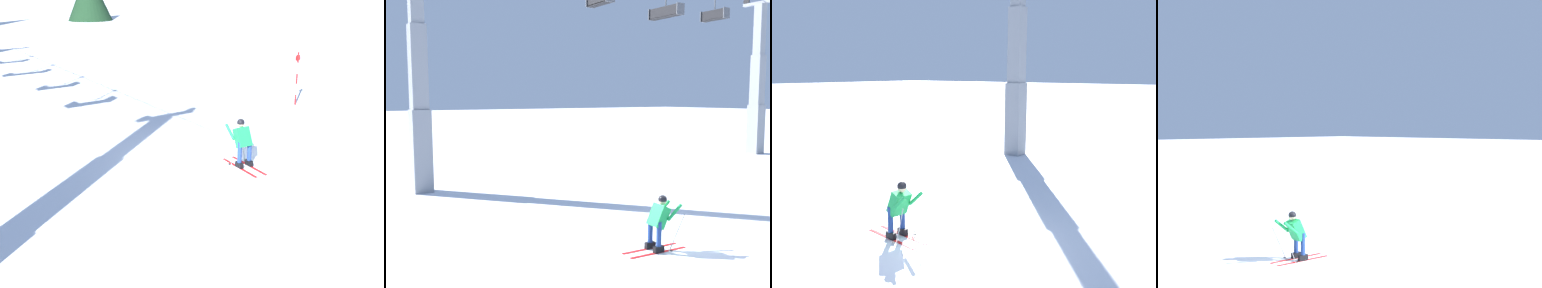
% 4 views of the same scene
% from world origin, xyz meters
% --- Properties ---
extents(ground_plane, '(260.00, 260.00, 0.00)m').
position_xyz_m(ground_plane, '(0.00, 0.00, 0.00)').
color(ground_plane, white).
extents(skier_carving_main, '(1.73, 0.73, 1.51)m').
position_xyz_m(skier_carving_main, '(-1.01, -0.17, 0.79)').
color(skier_carving_main, red).
rests_on(skier_carving_main, ground_plane).
extents(lift_tower_near, '(0.75, 2.64, 10.65)m').
position_xyz_m(lift_tower_near, '(-4.16, 10.22, 4.44)').
color(lift_tower_near, gray).
rests_on(lift_tower_near, ground_plane).
extents(lift_tower_far, '(0.86, 2.66, 10.65)m').
position_xyz_m(lift_tower_far, '(18.26, 10.22, 4.38)').
color(lift_tower_far, gray).
rests_on(lift_tower_far, ground_plane).
extents(chairlift_seat_middle, '(0.61, 2.27, 2.25)m').
position_xyz_m(chairlift_seat_middle, '(9.37, 10.22, 8.63)').
color(chairlift_seat_middle, black).
extents(chairlift_seat_fourth, '(0.61, 1.79, 1.98)m').
position_xyz_m(chairlift_seat_fourth, '(13.54, 10.22, 8.90)').
color(chairlift_seat_fourth, black).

